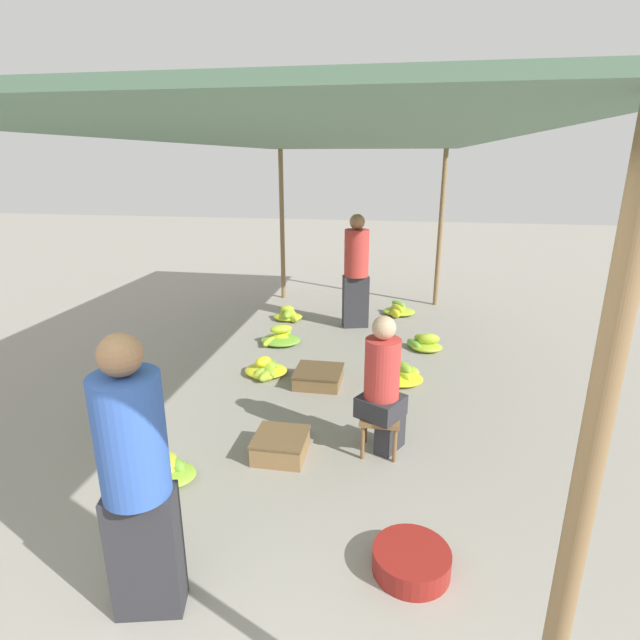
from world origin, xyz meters
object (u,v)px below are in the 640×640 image
banana_pile_right_1 (398,310)px  basin_black (411,561)px  crate_near (319,377)px  shopper_walking_mid (356,270)px  banana_pile_left_3 (288,315)px  banana_pile_right_2 (424,344)px  crate_mid (281,446)px  banana_pile_left_1 (266,370)px  vendor_seated (383,385)px  vendor_foreground (136,478)px  stool (380,422)px  banana_pile_left_2 (280,338)px  banana_pile_right_0 (399,377)px  banana_pile_left_0 (167,472)px

banana_pile_right_1 → basin_black: bearing=-87.9°
crate_near → shopper_walking_mid: 2.28m
banana_pile_left_3 → banana_pile_right_2: (2.11, -0.98, 0.01)m
crate_near → crate_mid: crate_mid is taller
banana_pile_left_3 → banana_pile_left_1: bearing=-83.8°
vendor_seated → crate_mid: bearing=-165.3°
vendor_foreground → banana_pile_right_1: 6.16m
crate_mid → stool: bearing=14.4°
crate_mid → shopper_walking_mid: bearing=85.8°
banana_pile_left_2 → crate_mid: (0.68, -2.71, 0.02)m
vendor_foreground → crate_near: size_ratio=3.16×
banana_pile_right_1 → shopper_walking_mid: (-0.65, -0.73, 0.81)m
crate_near → banana_pile_right_2: bearing=47.0°
banana_pile_right_0 → banana_pile_left_0: bearing=-129.5°
vendor_seated → banana_pile_left_3: vendor_seated is taller
vendor_foreground → banana_pile_left_1: size_ratio=2.95×
banana_pile_right_0 → crate_near: size_ratio=1.11×
banana_pile_left_3 → shopper_walking_mid: (1.09, -0.15, 0.81)m
basin_black → crate_near: 2.79m
vendor_seated → banana_pile_right_1: vendor_seated is taller
banana_pile_left_3 → crate_mid: 3.86m
crate_near → crate_mid: 1.49m
vendor_foreground → banana_pile_right_0: (1.33, 3.31, -0.80)m
stool → banana_pile_left_2: stool is taller
banana_pile_left_0 → crate_near: banana_pile_left_0 is taller
basin_black → banana_pile_right_2: size_ratio=0.96×
crate_near → banana_pile_right_1: bearing=73.6°
banana_pile_right_2 → banana_pile_left_3: bearing=155.1°
shopper_walking_mid → banana_pile_left_0: bearing=-104.8°
banana_pile_left_0 → banana_pile_right_0: banana_pile_right_0 is taller
banana_pile_left_1 → banana_pile_left_3: bearing=96.2°
stool → banana_pile_left_0: bearing=-156.9°
banana_pile_left_3 → crate_mid: size_ratio=1.23×
vendor_foreground → crate_near: bearing=82.2°
banana_pile_left_0 → banana_pile_right_0: size_ratio=0.87×
vendor_foreground → banana_pile_left_3: size_ratio=3.03×
stool → shopper_walking_mid: size_ratio=0.21×
banana_pile_left_1 → shopper_walking_mid: 2.33m
shopper_walking_mid → banana_pile_right_0: bearing=-69.9°
vendor_seated → banana_pile_left_0: size_ratio=2.46×
banana_pile_left_0 → crate_near: size_ratio=0.96×
vendor_foreground → banana_pile_left_0: 1.46m
shopper_walking_mid → vendor_foreground: bearing=-96.8°
vendor_foreground → crate_mid: bearing=77.6°
basin_black → banana_pile_left_1: bearing=122.1°
basin_black → banana_pile_left_0: (-1.93, 0.61, -0.01)m
vendor_foreground → shopper_walking_mid: shopper_walking_mid is taller
stool → crate_mid: bearing=-165.6°
banana_pile_left_1 → crate_near: size_ratio=1.07×
vendor_foreground → banana_pile_right_0: size_ratio=2.85×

